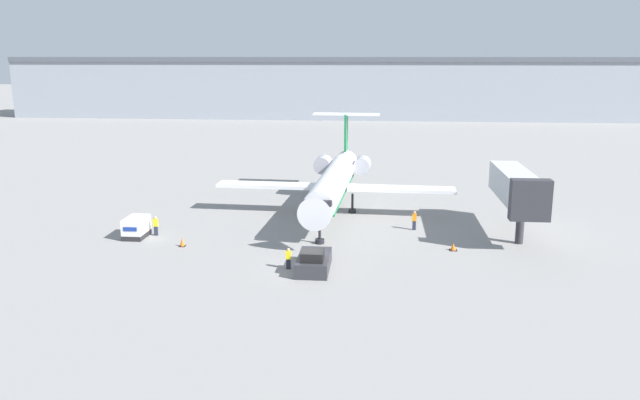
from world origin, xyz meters
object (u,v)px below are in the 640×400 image
at_px(worker_by_wing, 414,220).
at_px(jet_bridge, 517,188).
at_px(traffic_cone_right, 453,247).
at_px(worker_on_apron, 156,225).
at_px(pushback_tug, 314,261).
at_px(traffic_cone_left, 182,242).
at_px(worker_near_tug, 288,258).
at_px(luggage_cart, 136,227).
at_px(airplane_main, 334,181).

bearing_deg(worker_by_wing, jet_bridge, -7.35).
height_order(worker_by_wing, traffic_cone_right, worker_by_wing).
bearing_deg(worker_on_apron, traffic_cone_right, -4.44).
distance_m(worker_by_wing, worker_on_apron, 23.72).
relative_size(pushback_tug, traffic_cone_left, 6.09).
relative_size(worker_near_tug, traffic_cone_right, 2.61).
relative_size(worker_near_tug, worker_on_apron, 0.92).
relative_size(worker_by_wing, worker_on_apron, 1.00).
bearing_deg(traffic_cone_right, luggage_cart, 177.25).
bearing_deg(traffic_cone_left, worker_by_wing, 19.38).
xyz_separation_m(worker_near_tug, jet_bridge, (18.99, 10.80, 3.59)).
bearing_deg(traffic_cone_right, traffic_cone_left, -177.56).
xyz_separation_m(luggage_cart, worker_by_wing, (24.91, 4.72, 0.04)).
distance_m(airplane_main, luggage_cart, 20.04).
relative_size(worker_near_tug, worker_by_wing, 0.92).
bearing_deg(worker_on_apron, pushback_tug, -27.73).
bearing_deg(airplane_main, traffic_cone_right, -47.03).
height_order(airplane_main, worker_near_tug, airplane_main).
height_order(worker_by_wing, jet_bridge, jet_bridge).
distance_m(airplane_main, jet_bridge, 18.01).
bearing_deg(airplane_main, worker_near_tug, -97.45).
xyz_separation_m(airplane_main, jet_bridge, (16.70, -6.66, 1.01)).
distance_m(pushback_tug, worker_by_wing, 14.53).
xyz_separation_m(luggage_cart, traffic_cone_left, (4.90, -2.31, -0.54)).
distance_m(worker_on_apron, jet_bridge, 32.53).
height_order(worker_by_wing, worker_on_apron, worker_by_wing).
bearing_deg(traffic_cone_right, pushback_tug, -151.94).
height_order(traffic_cone_left, jet_bridge, jet_bridge).
distance_m(pushback_tug, luggage_cart, 18.22).
relative_size(worker_on_apron, jet_bridge, 0.15).
xyz_separation_m(worker_on_apron, jet_bridge, (32.21, 2.87, 3.50)).
bearing_deg(traffic_cone_right, airplane_main, 132.97).
height_order(worker_on_apron, traffic_cone_right, worker_on_apron).
relative_size(pushback_tug, worker_near_tug, 2.92).
distance_m(airplane_main, traffic_cone_left, 17.73).
relative_size(pushback_tug, worker_by_wing, 2.68).
distance_m(traffic_cone_left, jet_bridge, 29.72).
bearing_deg(traffic_cone_left, pushback_tug, -22.77).
distance_m(luggage_cart, worker_near_tug, 16.43).
bearing_deg(worker_by_wing, worker_near_tug, -130.37).
xyz_separation_m(airplane_main, traffic_cone_right, (10.79, -11.58, -3.14)).
height_order(airplane_main, traffic_cone_right, airplane_main).
bearing_deg(traffic_cone_right, worker_by_wing, 115.73).
bearing_deg(worker_on_apron, luggage_cart, -155.20).
xyz_separation_m(worker_by_wing, jet_bridge, (8.83, -1.14, 3.50)).
height_order(airplane_main, jet_bridge, airplane_main).
height_order(worker_on_apron, traffic_cone_left, worker_on_apron).
distance_m(airplane_main, pushback_tug, 17.73).
bearing_deg(traffic_cone_right, jet_bridge, 39.75).
xyz_separation_m(worker_on_apron, traffic_cone_left, (3.37, -3.02, -0.57)).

